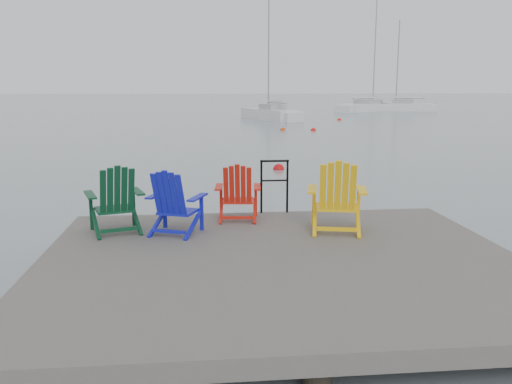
{
  "coord_description": "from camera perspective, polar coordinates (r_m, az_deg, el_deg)",
  "views": [
    {
      "loc": [
        -0.96,
        -6.4,
        2.6
      ],
      "look_at": [
        -0.05,
        2.5,
        0.85
      ],
      "focal_mm": 38.0,
      "sensor_mm": 36.0,
      "label": 1
    }
  ],
  "objects": [
    {
      "name": "sailboat_far",
      "position": [
        61.83,
        14.83,
        8.6
      ],
      "size": [
        7.0,
        5.07,
        9.87
      ],
      "rotation": [
        0.0,
        0.0,
        1.05
      ],
      "color": "white",
      "rests_on": "ground"
    },
    {
      "name": "buoy_d",
      "position": [
        43.46,
        8.77,
        7.48
      ],
      "size": [
        0.33,
        0.33,
        0.33
      ],
      "primitive_type": "sphere",
      "color": "red",
      "rests_on": "ground"
    },
    {
      "name": "chair_green",
      "position": [
        8.06,
        -14.57,
        -0.73
      ],
      "size": [
        0.94,
        0.89,
        0.99
      ],
      "rotation": [
        0.0,
        0.0,
        0.31
      ],
      "color": "#0A381F",
      "rests_on": "dock"
    },
    {
      "name": "buoy_c",
      "position": [
        32.91,
        6.05,
        6.45
      ],
      "size": [
        0.33,
        0.33,
        0.33
      ],
      "primitive_type": "sphere",
      "color": "red",
      "rests_on": "ground"
    },
    {
      "name": "chair_red",
      "position": [
        8.56,
        -1.93,
        -0.0
      ],
      "size": [
        0.77,
        0.72,
        0.91
      ],
      "rotation": [
        0.0,
        0.0,
        -0.1
      ],
      "color": "red",
      "rests_on": "dock"
    },
    {
      "name": "chair_blue",
      "position": [
        7.83,
        -8.61,
        -1.04
      ],
      "size": [
        0.9,
        0.87,
        0.94
      ],
      "rotation": [
        0.0,
        0.0,
        -0.37
      ],
      "color": "#1117B4",
      "rests_on": "dock"
    },
    {
      "name": "sailboat_near",
      "position": [
        44.25,
        1.54,
        8.13
      ],
      "size": [
        4.3,
        7.97,
        10.76
      ],
      "rotation": [
        0.0,
        0.0,
        0.31
      ],
      "color": "silver",
      "rests_on": "ground"
    },
    {
      "name": "dock",
      "position": [
        6.85,
        2.6,
        -8.12
      ],
      "size": [
        6.0,
        5.0,
        1.4
      ],
      "color": "#2B2826",
      "rests_on": "ground"
    },
    {
      "name": "buoy_b",
      "position": [
        33.05,
        2.83,
        6.52
      ],
      "size": [
        0.33,
        0.33,
        0.33
      ],
      "primitive_type": "sphere",
      "color": "#C5400B",
      "rests_on": "ground"
    },
    {
      "name": "sailboat_mid",
      "position": [
        61.14,
        11.92,
        8.7
      ],
      "size": [
        9.31,
        9.02,
        13.96
      ],
      "rotation": [
        0.0,
        0.0,
        -0.81
      ],
      "color": "silver",
      "rests_on": "ground"
    },
    {
      "name": "handrail",
      "position": [
        9.07,
        1.95,
        1.16
      ],
      "size": [
        0.48,
        0.04,
        0.9
      ],
      "color": "black",
      "rests_on": "dock"
    },
    {
      "name": "buoy_a",
      "position": [
        17.3,
        2.39,
        2.4
      ],
      "size": [
        0.36,
        0.36,
        0.36
      ],
      "primitive_type": "sphere",
      "color": "#BA0A0D",
      "rests_on": "ground"
    },
    {
      "name": "ground",
      "position": [
        6.98,
        2.58,
        -10.82
      ],
      "size": [
        400.0,
        400.0,
        0.0
      ],
      "primitive_type": "plane",
      "color": "slate",
      "rests_on": "ground"
    },
    {
      "name": "chair_yellow",
      "position": [
        7.92,
        8.53,
        -0.44
      ],
      "size": [
        0.97,
        0.91,
        1.06
      ],
      "rotation": [
        0.0,
        0.0,
        -0.22
      ],
      "color": "yellow",
      "rests_on": "dock"
    }
  ]
}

